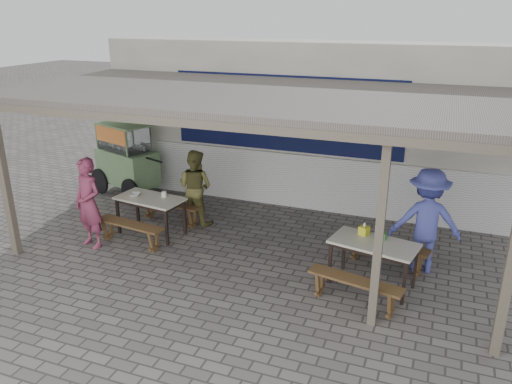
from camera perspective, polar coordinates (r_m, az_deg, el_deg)
The scene contains 17 objects.
ground at distance 8.59m, azimuth -1.84°, elevation -8.38°, with size 60.00×60.00×0.00m, color #635D59.
back_wall at distance 11.20m, azimuth 5.19°, elevation 7.70°, with size 9.00×1.28×3.50m.
warung_roof at distance 8.51m, azimuth 0.43°, elevation 10.73°, with size 9.00×4.21×2.81m.
table_left at distance 9.71m, azimuth -12.02°, elevation -1.08°, with size 1.37×0.83×0.75m.
bench_left_street at distance 9.42m, azimuth -14.20°, elevation -4.11°, with size 1.42×0.46×0.45m.
bench_left_wall at distance 10.26m, azimuth -9.75°, elevation -1.77°, with size 1.42×0.46×0.45m.
table_right at distance 7.91m, azimuth 13.30°, elevation -6.14°, with size 1.41×0.92×0.75m.
bench_right_street at distance 7.47m, azimuth 11.22°, elevation -10.51°, with size 1.42×0.55×0.45m.
bench_right_wall at distance 8.67m, azimuth 14.73°, elevation -6.34°, with size 1.42×0.55×0.45m.
vendor_cart at distance 11.93m, azimuth -14.64°, elevation 3.92°, with size 2.16×1.29×1.69m.
patron_street_side at distance 9.45m, azimuth -18.59°, elevation -1.21°, with size 0.61×0.40×1.67m, color #82314C.
patron_wall_side at distance 10.05m, azimuth -6.96°, elevation 0.56°, with size 0.75×0.58×1.53m, color brown.
patron_right_table at distance 8.55m, azimuth 18.87°, elevation -3.14°, with size 1.14×0.65×1.76m, color #4950AD.
tissue_box at distance 8.08m, azimuth 12.25°, elevation -4.33°, with size 0.14×0.14×0.14m, color yellow.
donation_box at distance 7.99m, azimuth 14.06°, elevation -4.84°, with size 0.17×0.11×0.11m, color #377534.
condiment_jar at distance 9.66m, azimuth -10.47°, elevation -0.23°, with size 0.09×0.09×0.10m, color white.
condiment_bowl at distance 9.84m, azimuth -13.66°, elevation -0.26°, with size 0.20×0.20×0.05m, color white.
Camera 1 is at (2.96, -6.97, 4.07)m, focal length 35.00 mm.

